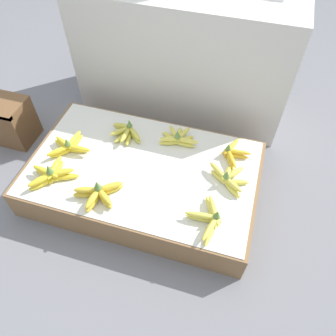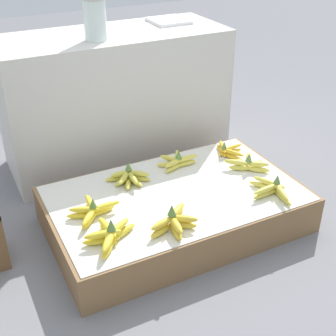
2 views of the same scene
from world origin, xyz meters
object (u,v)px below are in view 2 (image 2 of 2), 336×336
(banana_bunch_back_midright, at_px, (177,161))
(banana_bunch_back_right, at_px, (228,151))
(banana_bunch_front_midleft, at_px, (174,222))
(banana_bunch_front_right, at_px, (272,189))
(banana_bunch_middle_right, at_px, (248,164))
(banana_bunch_front_left, at_px, (110,235))
(banana_bunch_middle_left, at_px, (92,211))
(foam_tray_white, at_px, (169,21))
(banana_bunch_back_midleft, at_px, (129,178))
(glass_jar, at_px, (95,18))

(banana_bunch_back_midright, distance_m, banana_bunch_back_right, 0.30)
(banana_bunch_front_midleft, height_order, banana_bunch_back_midright, banana_bunch_front_midleft)
(banana_bunch_front_right, bearing_deg, banana_bunch_front_midleft, -177.27)
(banana_bunch_middle_right, relative_size, banana_bunch_back_midright, 1.00)
(banana_bunch_back_midright, xyz_separation_m, banana_bunch_back_right, (0.30, -0.02, -0.00))
(banana_bunch_front_left, distance_m, banana_bunch_middle_left, 0.20)
(banana_bunch_back_right, bearing_deg, banana_bunch_middle_left, -166.11)
(banana_bunch_middle_right, relative_size, foam_tray_white, 0.99)
(banana_bunch_back_midleft, distance_m, banana_bunch_back_right, 0.58)
(banana_bunch_back_midleft, bearing_deg, banana_bunch_front_right, -35.62)
(banana_bunch_front_midleft, relative_size, banana_bunch_back_midright, 1.02)
(banana_bunch_middle_right, height_order, foam_tray_white, foam_tray_white)
(glass_jar, bearing_deg, banana_bunch_front_right, -59.80)
(banana_bunch_front_left, bearing_deg, foam_tray_white, 52.61)
(banana_bunch_middle_left, bearing_deg, banana_bunch_back_midright, 22.65)
(banana_bunch_front_right, distance_m, banana_bunch_back_right, 0.42)
(banana_bunch_middle_right, bearing_deg, banana_bunch_back_midleft, 165.78)
(glass_jar, height_order, foam_tray_white, glass_jar)
(banana_bunch_back_midleft, relative_size, banana_bunch_back_midright, 0.95)
(banana_bunch_front_midleft, distance_m, banana_bunch_back_midright, 0.52)
(banana_bunch_back_right, xyz_separation_m, glass_jar, (-0.53, 0.45, 0.65))
(banana_bunch_back_midleft, distance_m, foam_tray_white, 1.02)
(banana_bunch_middle_left, bearing_deg, banana_bunch_middle_right, 2.27)
(banana_bunch_front_right, bearing_deg, banana_bunch_back_midright, 121.70)
(banana_bunch_middle_left, xyz_separation_m, glass_jar, (0.30, 0.65, 0.65))
(banana_bunch_back_midleft, bearing_deg, banana_bunch_back_right, 2.14)
(banana_bunch_front_midleft, bearing_deg, banana_bunch_middle_left, 139.54)
(banana_bunch_back_midright, xyz_separation_m, foam_tray_white, (0.27, 0.62, 0.55))
(banana_bunch_front_right, height_order, banana_bunch_middle_left, banana_bunch_middle_left)
(banana_bunch_middle_right, height_order, glass_jar, glass_jar)
(banana_bunch_front_left, height_order, banana_bunch_back_midleft, banana_bunch_front_left)
(banana_bunch_front_midleft, bearing_deg, banana_bunch_back_right, 38.64)
(banana_bunch_front_midleft, relative_size, banana_bunch_middle_left, 0.94)
(banana_bunch_back_midleft, xyz_separation_m, banana_bunch_back_midright, (0.28, 0.04, -0.00))
(banana_bunch_back_midleft, bearing_deg, banana_bunch_middle_left, -143.62)
(banana_bunch_front_right, relative_size, foam_tray_white, 1.18)
(banana_bunch_front_left, relative_size, banana_bunch_middle_left, 1.02)
(glass_jar, distance_m, foam_tray_white, 0.55)
(banana_bunch_middle_right, bearing_deg, banana_bunch_front_left, -164.64)
(banana_bunch_front_right, relative_size, glass_jar, 1.18)
(banana_bunch_middle_left, relative_size, banana_bunch_middle_right, 1.09)
(banana_bunch_front_midleft, bearing_deg, banana_bunch_middle_right, 25.58)
(banana_bunch_front_right, height_order, banana_bunch_back_midleft, banana_bunch_back_midleft)
(banana_bunch_front_right, relative_size, banana_bunch_middle_left, 1.09)
(banana_bunch_back_right, bearing_deg, banana_bunch_back_midleft, -177.86)
(banana_bunch_front_right, xyz_separation_m, banana_bunch_middle_left, (-0.80, 0.21, 0.00))
(foam_tray_white, bearing_deg, banana_bunch_back_midright, -113.45)
(banana_bunch_front_right, height_order, banana_bunch_back_right, banana_bunch_front_right)
(banana_bunch_middle_left, relative_size, glass_jar, 1.08)
(banana_bunch_front_left, relative_size, banana_bunch_back_right, 1.11)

